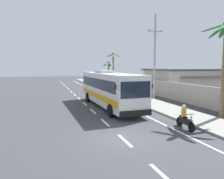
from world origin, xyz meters
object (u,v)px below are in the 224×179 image
object	(u,v)px
utility_pole_mid	(155,56)
palm_third	(109,69)
coach_bus_foreground	(109,88)
motorcycle_beside_bus	(185,119)
roadside_building	(185,80)
palm_nearest	(113,63)
pedestrian_midwalk	(122,87)

from	to	relation	value
utility_pole_mid	palm_third	xyz separation A→B (m)	(-0.80, 16.22, -1.70)
coach_bus_foreground	motorcycle_beside_bus	size ratio (longest dim) A/B	6.26
coach_bus_foreground	utility_pole_mid	bearing A→B (deg)	22.04
roadside_building	utility_pole_mid	bearing A→B (deg)	-146.36
utility_pole_mid	palm_third	size ratio (longest dim) A/B	2.03
motorcycle_beside_bus	palm_nearest	bearing A→B (deg)	79.76
roadside_building	motorcycle_beside_bus	bearing A→B (deg)	-126.71
palm_third	roadside_building	xyz separation A→B (m)	(9.59, -10.37, -1.64)
palm_third	roadside_building	size ratio (longest dim) A/B	0.43
coach_bus_foreground	motorcycle_beside_bus	world-z (taller)	coach_bus_foreground
pedestrian_midwalk	roadside_building	world-z (taller)	roadside_building
coach_bus_foreground	palm_nearest	bearing A→B (deg)	70.90
roadside_building	palm_nearest	bearing A→B (deg)	113.21
utility_pole_mid	palm_third	world-z (taller)	utility_pole_mid
coach_bus_foreground	utility_pole_mid	xyz separation A→B (m)	(6.50, 2.63, 3.30)
palm_nearest	roadside_building	distance (m)	17.58
pedestrian_midwalk	roadside_building	bearing A→B (deg)	34.11
pedestrian_midwalk	palm_third	size ratio (longest dim) A/B	0.34
pedestrian_midwalk	palm_nearest	bearing A→B (deg)	112.78
motorcycle_beside_bus	palm_third	xyz separation A→B (m)	(3.23, 27.57, 2.84)
utility_pole_mid	roadside_building	distance (m)	11.08
pedestrian_midwalk	palm_nearest	distance (m)	16.43
motorcycle_beside_bus	roadside_building	distance (m)	21.49
motorcycle_beside_bus	palm_third	world-z (taller)	palm_third
motorcycle_beside_bus	pedestrian_midwalk	bearing A→B (deg)	82.53
motorcycle_beside_bus	roadside_building	xyz separation A→B (m)	(12.83, 17.20, 1.19)
coach_bus_foreground	palm_third	world-z (taller)	palm_third
utility_pole_mid	palm_nearest	world-z (taller)	utility_pole_mid
coach_bus_foreground	pedestrian_midwalk	size ratio (longest dim) A/B	7.40
palm_third	roadside_building	bearing A→B (deg)	-47.22
coach_bus_foreground	utility_pole_mid	world-z (taller)	utility_pole_mid
coach_bus_foreground	palm_nearest	world-z (taller)	palm_nearest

